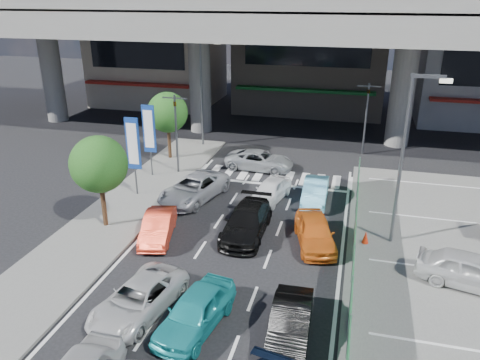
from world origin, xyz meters
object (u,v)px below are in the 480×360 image
(signboard_near, at_px, (133,146))
(wagon_silver_front_left, at_px, (194,188))
(taxi_teal_mid, at_px, (196,311))
(sedan_white_front_mid, at_px, (271,190))
(street_lamp_right, at_px, (407,148))
(street_lamp_left, at_px, (204,84))
(kei_truck_front_right, at_px, (315,191))
(parked_sedan_white, at_px, (471,271))
(signboard_far, at_px, (149,131))
(taxi_orange_left, at_px, (158,227))
(sedan_black_mid, at_px, (247,222))
(taxi_orange_right, at_px, (315,232))
(traffic_cone, at_px, (366,237))
(sedan_white_mid_left, at_px, (139,299))
(traffic_light_right, at_px, (368,101))
(traffic_light_left, at_px, (175,115))
(tree_near, at_px, (99,165))
(hatch_black_mid_right, at_px, (290,324))
(tree_far, at_px, (168,113))
(crossing_wagon_silver, at_px, (260,160))

(signboard_near, height_order, wagon_silver_front_left, signboard_near)
(taxi_teal_mid, bearing_deg, signboard_near, 135.53)
(wagon_silver_front_left, bearing_deg, sedan_white_front_mid, 27.21)
(street_lamp_right, xyz_separation_m, street_lamp_left, (-13.50, 12.00, 0.00))
(kei_truck_front_right, bearing_deg, parked_sedan_white, -45.80)
(signboard_far, bearing_deg, taxi_orange_left, -63.64)
(sedan_black_mid, relative_size, sedan_white_front_mid, 1.31)
(street_lamp_right, xyz_separation_m, taxi_orange_right, (-3.69, -1.18, -4.08))
(signboard_far, relative_size, traffic_cone, 7.60)
(sedan_white_mid_left, distance_m, sedan_white_front_mid, 11.55)
(signboard_far, distance_m, parked_sedan_white, 19.39)
(traffic_light_right, height_order, kei_truck_front_right, traffic_light_right)
(signboard_far, bearing_deg, traffic_cone, -22.31)
(traffic_light_left, distance_m, tree_near, 8.06)
(street_lamp_left, relative_size, taxi_teal_mid, 1.98)
(signboard_far, height_order, kei_truck_front_right, signboard_far)
(taxi_orange_right, height_order, sedan_white_front_mid, taxi_orange_right)
(street_lamp_left, bearing_deg, hatch_black_mid_right, -64.08)
(taxi_orange_left, xyz_separation_m, parked_sedan_white, (13.82, -0.63, 0.16))
(kei_truck_front_right, bearing_deg, taxi_orange_left, -139.34)
(signboard_near, distance_m, tree_far, 6.54)
(traffic_light_right, bearing_deg, hatch_black_mid_right, -95.90)
(street_lamp_right, bearing_deg, signboard_far, 161.32)
(hatch_black_mid_right, height_order, wagon_silver_front_left, wagon_silver_front_left)
(signboard_near, relative_size, sedan_white_front_mid, 1.29)
(taxi_teal_mid, bearing_deg, traffic_light_left, 123.79)
(street_lamp_left, relative_size, signboard_near, 1.70)
(tree_near, bearing_deg, traffic_light_right, 50.19)
(taxi_orange_right, bearing_deg, tree_far, 124.55)
(taxi_teal_mid, relative_size, sedan_black_mid, 0.85)
(taxi_orange_right, distance_m, crossing_wagon_silver, 10.36)
(crossing_wagon_silver, relative_size, traffic_cone, 7.35)
(sedan_white_mid_left, bearing_deg, hatch_black_mid_right, 10.27)
(tree_far, bearing_deg, sedan_white_mid_left, -71.47)
(tree_near, relative_size, parked_sedan_white, 1.14)
(signboard_near, height_order, traffic_cone, signboard_near)
(sedan_white_front_mid, distance_m, traffic_cone, 6.57)
(traffic_light_right, height_order, wagon_silver_front_left, traffic_light_right)
(taxi_orange_left, relative_size, wagon_silver_front_left, 0.76)
(traffic_light_left, height_order, taxi_teal_mid, traffic_light_left)
(tree_near, xyz_separation_m, traffic_cone, (12.81, 1.49, -3.02))
(crossing_wagon_silver, xyz_separation_m, traffic_cone, (6.99, -8.58, -0.26))
(street_lamp_left, xyz_separation_m, taxi_orange_left, (2.40, -14.42, -4.15))
(traffic_light_left, height_order, kei_truck_front_right, traffic_light_left)
(crossing_wagon_silver, bearing_deg, street_lamp_right, -130.21)
(traffic_light_right, xyz_separation_m, sedan_white_mid_left, (-7.81, -20.88, -3.32))
(hatch_black_mid_right, bearing_deg, signboard_near, 134.62)
(tree_far, distance_m, sedan_black_mid, 12.67)
(traffic_light_right, bearing_deg, street_lamp_left, -175.17)
(street_lamp_left, height_order, signboard_far, street_lamp_left)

